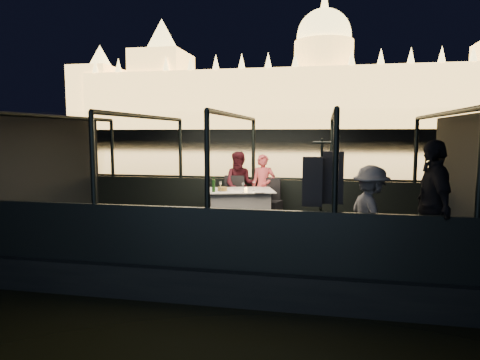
% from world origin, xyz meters
% --- Properties ---
extents(river_water, '(500.00, 500.00, 0.00)m').
position_xyz_m(river_water, '(0.00, 80.00, 0.00)').
color(river_water, black).
rests_on(river_water, ground).
extents(boat_hull, '(8.60, 4.40, 1.00)m').
position_xyz_m(boat_hull, '(0.00, 0.00, 0.00)').
color(boat_hull, black).
rests_on(boat_hull, river_water).
extents(boat_deck, '(8.00, 4.00, 0.04)m').
position_xyz_m(boat_deck, '(0.00, 0.00, 0.48)').
color(boat_deck, black).
rests_on(boat_deck, boat_hull).
extents(gunwale_port, '(8.00, 0.08, 0.90)m').
position_xyz_m(gunwale_port, '(0.00, 2.00, 0.95)').
color(gunwale_port, black).
rests_on(gunwale_port, boat_deck).
extents(gunwale_starboard, '(8.00, 0.08, 0.90)m').
position_xyz_m(gunwale_starboard, '(0.00, -2.00, 0.95)').
color(gunwale_starboard, black).
rests_on(gunwale_starboard, boat_deck).
extents(cabin_glass_port, '(8.00, 0.02, 1.40)m').
position_xyz_m(cabin_glass_port, '(0.00, 2.00, 2.10)').
color(cabin_glass_port, '#99B2B2').
rests_on(cabin_glass_port, gunwale_port).
extents(cabin_glass_starboard, '(8.00, 0.02, 1.40)m').
position_xyz_m(cabin_glass_starboard, '(0.00, -2.00, 2.10)').
color(cabin_glass_starboard, '#99B2B2').
rests_on(cabin_glass_starboard, gunwale_starboard).
extents(cabin_roof_glass, '(8.00, 4.00, 0.02)m').
position_xyz_m(cabin_roof_glass, '(0.00, 0.00, 2.80)').
color(cabin_roof_glass, '#99B2B2').
rests_on(cabin_roof_glass, boat_deck).
extents(end_wall_fore, '(0.02, 4.00, 2.30)m').
position_xyz_m(end_wall_fore, '(-4.00, 0.00, 1.65)').
color(end_wall_fore, black).
rests_on(end_wall_fore, boat_deck).
extents(end_wall_aft, '(0.02, 4.00, 2.30)m').
position_xyz_m(end_wall_aft, '(4.00, 0.00, 1.65)').
color(end_wall_aft, black).
rests_on(end_wall_aft, boat_deck).
extents(canopy_ribs, '(8.00, 4.00, 2.30)m').
position_xyz_m(canopy_ribs, '(0.00, 0.00, 1.65)').
color(canopy_ribs, black).
rests_on(canopy_ribs, boat_deck).
extents(embankment, '(400.00, 140.00, 6.00)m').
position_xyz_m(embankment, '(0.00, 210.00, 1.00)').
color(embankment, '#423D33').
rests_on(embankment, ground).
extents(parliament_building, '(220.00, 32.00, 60.00)m').
position_xyz_m(parliament_building, '(0.00, 175.00, 29.00)').
color(parliament_building, '#F2D18C').
rests_on(parliament_building, embankment).
extents(dining_table_central, '(1.69, 1.41, 0.77)m').
position_xyz_m(dining_table_central, '(-0.14, 1.04, 0.89)').
color(dining_table_central, silver).
rests_on(dining_table_central, boat_deck).
extents(chair_port_left, '(0.47, 0.47, 1.00)m').
position_xyz_m(chair_port_left, '(-0.39, 1.49, 0.95)').
color(chair_port_left, black).
rests_on(chair_port_left, boat_deck).
extents(chair_port_right, '(0.55, 0.55, 0.95)m').
position_xyz_m(chair_port_right, '(0.47, 1.49, 0.95)').
color(chair_port_right, black).
rests_on(chair_port_right, boat_deck).
extents(coat_stand, '(0.55, 0.45, 1.89)m').
position_xyz_m(coat_stand, '(1.61, -1.43, 1.40)').
color(coat_stand, black).
rests_on(coat_stand, boat_deck).
extents(person_woman_coral, '(0.57, 0.41, 1.50)m').
position_xyz_m(person_woman_coral, '(0.27, 1.76, 1.25)').
color(person_woman_coral, '#D84E54').
rests_on(person_woman_coral, boat_deck).
extents(person_man_maroon, '(0.78, 0.62, 1.56)m').
position_xyz_m(person_man_maroon, '(-0.27, 1.76, 1.25)').
color(person_man_maroon, '#41121A').
rests_on(person_man_maroon, boat_deck).
extents(passenger_stripe, '(0.87, 1.11, 1.51)m').
position_xyz_m(passenger_stripe, '(2.34, -1.37, 1.35)').
color(passenger_stripe, silver).
rests_on(passenger_stripe, boat_deck).
extents(passenger_dark, '(0.56, 1.15, 1.90)m').
position_xyz_m(passenger_dark, '(3.16, -1.54, 1.35)').
color(passenger_dark, black).
rests_on(passenger_dark, boat_deck).
extents(wine_bottle, '(0.09, 0.09, 0.32)m').
position_xyz_m(wine_bottle, '(-0.61, 0.62, 1.42)').
color(wine_bottle, '#143513').
rests_on(wine_bottle, dining_table_central).
extents(bread_basket, '(0.26, 0.26, 0.08)m').
position_xyz_m(bread_basket, '(-0.46, 0.81, 1.31)').
color(bread_basket, olive).
rests_on(bread_basket, dining_table_central).
extents(amber_candle, '(0.07, 0.07, 0.09)m').
position_xyz_m(amber_candle, '(0.07, 0.68, 1.31)').
color(amber_candle, '#FFB93F').
rests_on(amber_candle, dining_table_central).
extents(plate_near, '(0.29, 0.29, 0.01)m').
position_xyz_m(plate_near, '(0.34, 0.70, 1.27)').
color(plate_near, silver).
rests_on(plate_near, dining_table_central).
extents(plate_far, '(0.26, 0.26, 0.02)m').
position_xyz_m(plate_far, '(-0.37, 0.97, 1.27)').
color(plate_far, white).
rests_on(plate_far, dining_table_central).
extents(wine_glass_white, '(0.08, 0.08, 0.21)m').
position_xyz_m(wine_glass_white, '(-0.47, 0.65, 1.36)').
color(wine_glass_white, white).
rests_on(wine_glass_white, dining_table_central).
extents(wine_glass_red, '(0.07, 0.07, 0.19)m').
position_xyz_m(wine_glass_red, '(0.19, 0.94, 1.36)').
color(wine_glass_red, silver).
rests_on(wine_glass_red, dining_table_central).
extents(wine_glass_empty, '(0.08, 0.08, 0.20)m').
position_xyz_m(wine_glass_empty, '(0.02, 0.62, 1.36)').
color(wine_glass_empty, white).
rests_on(wine_glass_empty, dining_table_central).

